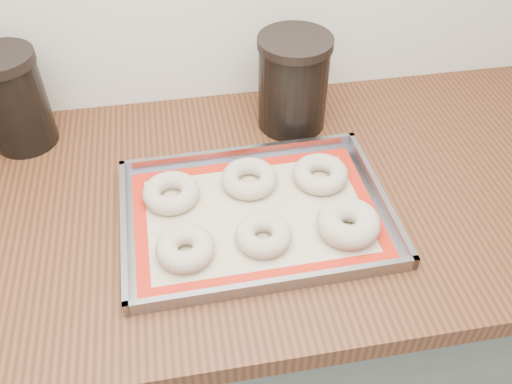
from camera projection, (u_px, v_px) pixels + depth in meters
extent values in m
cube|color=slate|center=(188.00, 341.00, 1.30)|extent=(3.00, 0.65, 0.86)
cube|color=#5A321B|center=(166.00, 210.00, 0.99)|extent=(3.06, 0.68, 0.04)
cube|color=gray|center=(256.00, 216.00, 0.95)|extent=(0.47, 0.34, 0.00)
cube|color=gray|center=(240.00, 153.00, 1.05)|extent=(0.46, 0.02, 0.02)
cube|color=gray|center=(276.00, 285.00, 0.82)|extent=(0.46, 0.02, 0.02)
cube|color=gray|center=(124.00, 229.00, 0.91)|extent=(0.02, 0.33, 0.02)
cube|color=gray|center=(379.00, 194.00, 0.97)|extent=(0.02, 0.33, 0.02)
cube|color=#C6B793|center=(256.00, 215.00, 0.94)|extent=(0.42, 0.30, 0.00)
cube|color=red|center=(243.00, 165.00, 1.04)|extent=(0.42, 0.03, 0.00)
cube|color=red|center=(272.00, 275.00, 0.85)|extent=(0.42, 0.03, 0.00)
cube|color=red|center=(141.00, 230.00, 0.92)|extent=(0.03, 0.25, 0.00)
cube|color=red|center=(365.00, 199.00, 0.97)|extent=(0.03, 0.25, 0.00)
torus|color=#C2B197|center=(185.00, 248.00, 0.87)|extent=(0.11, 0.11, 0.04)
torus|color=#C2B197|center=(263.00, 235.00, 0.89)|extent=(0.10, 0.10, 0.03)
torus|color=#C2B197|center=(348.00, 223.00, 0.90)|extent=(0.13, 0.13, 0.04)
torus|color=#C2B197|center=(171.00, 193.00, 0.96)|extent=(0.11, 0.11, 0.03)
torus|color=#C2B197|center=(249.00, 178.00, 0.99)|extent=(0.12, 0.12, 0.03)
torus|color=#C2B197|center=(320.00, 174.00, 1.00)|extent=(0.12, 0.12, 0.03)
cylinder|color=black|center=(15.00, 105.00, 1.04)|extent=(0.12, 0.12, 0.18)
cylinder|color=black|center=(293.00, 87.00, 1.08)|extent=(0.14, 0.14, 0.18)
cylinder|color=black|center=(295.00, 42.00, 1.02)|extent=(0.15, 0.15, 0.02)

